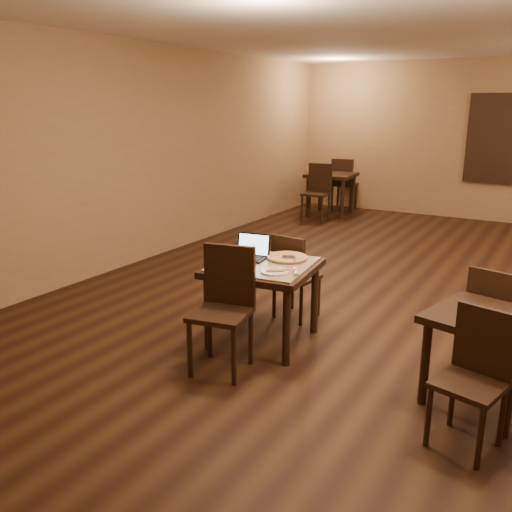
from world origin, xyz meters
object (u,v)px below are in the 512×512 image
Objects in this scene: laptop at (250,252)px; pizza_pan at (287,259)px; other_table_b_chair_near at (318,189)px; other_table_b_chair_far at (343,181)px; chair_main_far at (293,272)px; other_table_c at (487,331)px; tiled_table at (263,274)px; other_table_b at (331,180)px; other_table_c_chair_far at (494,315)px; other_table_c_chair_near at (476,370)px; chair_main_near at (225,301)px.

laptop reaches higher than pizza_pan.
other_table_b_chair_far is at bearing 85.08° from other_table_b_chair_near.
chair_main_far is 0.84× the size of other_table_b_chair_far.
laptop is at bearing -172.46° from other_table_c.
tiled_table is at bearing -116.57° from pizza_pan.
other_table_b is (-1.89, 6.00, 0.03)m from tiled_table.
tiled_table reaches higher than other_table_c.
tiled_table is at bearing 25.50° from other_table_c_chair_far.
other_table_c_chair_near is at bearing -64.18° from other_table_b.
laptop is at bearing 93.31° from chair_main_near.
laptop reaches higher than other_table_c_chair_near.
chair_main_near is at bearing -99.19° from pizza_pan.
chair_main_far is at bearing 108.82° from pizza_pan.
other_table_c_chair_far reaches higher than chair_main_far.
other_table_b is (-1.88, 5.37, 0.18)m from chair_main_far.
pizza_pan is at bearing 14.13° from laptop.
chair_main_far is 0.84× the size of other_table_b_chair_near.
other_table_b_chair_far reaches higher than tiled_table.
chair_main_far is 0.99× the size of other_table_c.
other_table_b is 0.63m from other_table_b_chair_near.
other_table_c_chair_near and other_table_c_chair_far have the same top height.
laptop is at bearing 100.21° from other_table_b_chair_far.
other_table_b_chair_far is (-2.00, 6.39, -0.16)m from pizza_pan.
other_table_c_chair_near is at bearing -26.33° from pizza_pan.
laptop is 0.39× the size of other_table_c_chair_far.
other_table_b is 0.88× the size of other_table_b_chair_near.
other_table_b_chair_near is at bearing 98.72° from laptop.
chair_main_near is 6.27m from other_table_b_chair_near.
other_table_c_chair_far is at bearing 16.12° from chair_main_near.
other_table_b is (-1.69, 5.89, -0.13)m from laptop.
other_table_b_chair_near is 1.00× the size of other_table_b_chair_far.
other_table_b_chair_near is (-1.70, 5.26, -0.21)m from laptop.
other_table_b is 0.88× the size of other_table_b_chair_far.
other_table_c is (1.96, -0.14, -0.07)m from tiled_table.
laptop is at bearing 21.78° from other_table_c_chair_far.
chair_main_far is 2.37m from other_table_c_chair_near.
tiled_table is 0.64m from chair_main_far.
chair_main_near is 2.00m from other_table_c_chair_near.
other_table_b_chair_near is at bearing -94.92° from other_table_b.
laptop is 0.35m from pizza_pan.
other_table_b is at bearing 85.08° from other_table_b_chair_far.
laptop is 0.33× the size of other_table_b_chair_near.
other_table_c_chair_far is at bearing 117.25° from other_table_b_chair_far.
other_table_b_chair_near reaches higher than chair_main_far.
chair_main_far reaches higher than tiled_table.
other_table_c_chair_far is at bearing 106.09° from other_table_c_chair_near.
tiled_table is 1.12× the size of other_table_c.
tiled_table is 1.98m from other_table_c_chair_far.
laptop is (-0.18, 0.71, 0.23)m from chair_main_near.
other_table_b_chair_far is at bearing 93.41° from chair_main_near.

